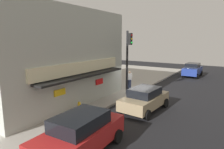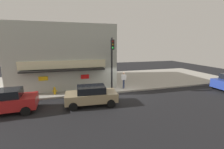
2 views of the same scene
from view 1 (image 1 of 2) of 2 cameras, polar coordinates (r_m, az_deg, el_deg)
The scene contains 12 objects.
ground_plane at distance 17.72m, azimuth 7.12°, elevation -5.64°, with size 50.19×50.19×0.00m, color black.
sidewalk at distance 20.71m, azimuth -6.99°, elevation -3.12°, with size 33.46×11.25×0.16m, color #A39E93.
corner_building at distance 16.87m, azimuth -20.76°, elevation 5.26°, with size 10.91×10.10×6.79m.
traffic_light at distance 16.52m, azimuth 4.76°, elevation 5.90°, with size 0.32×0.58×5.36m.
fire_hydrant at distance 12.90m, azimuth -9.50°, elevation -9.37°, with size 0.47×0.23×0.72m.
trash_can at distance 11.91m, azimuth -25.15°, elevation -11.59°, with size 0.58×0.58×0.82m, color #2D2D2D.
pedestrian at distance 18.48m, azimuth 5.13°, elevation -1.36°, with size 0.55×0.47×1.75m.
potted_plant_by_doorway at distance 15.85m, azimuth -6.57°, elevation -4.67°, with size 0.72×0.72×1.02m.
potted_plant_by_window at distance 14.00m, azimuth -16.29°, elevation -7.34°, with size 0.61×0.61×0.91m.
parked_car_blue at distance 27.97m, azimuth 22.42°, elevation 1.33°, with size 4.11×2.06×1.76m.
parked_car_tan at distance 13.61m, azimuth 9.49°, elevation -6.98°, with size 4.21×2.29×1.57m.
parked_car_red at distance 8.69m, azimuth -9.15°, elevation -16.64°, with size 4.45×2.25×1.72m.
Camera 1 is at (-15.35, -7.46, 4.76)m, focal length 31.34 mm.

